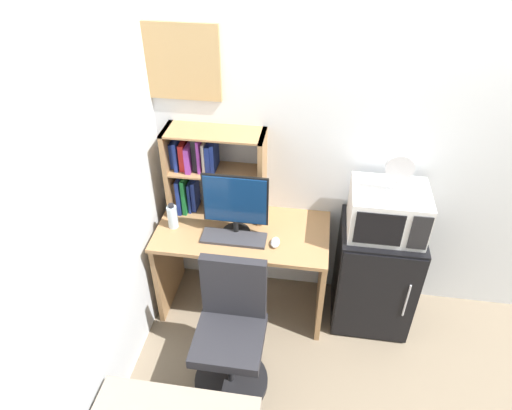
# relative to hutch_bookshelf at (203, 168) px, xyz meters

# --- Properties ---
(wall_back) EXTENTS (6.40, 0.04, 2.60)m
(wall_back) POSITION_rel_hutch_bookshelf_xyz_m (1.65, 0.13, 0.19)
(wall_back) COLOR silver
(wall_back) RESTS_ON ground_plane
(wall_left) EXTENTS (0.04, 4.40, 2.60)m
(wall_left) POSITION_rel_hutch_bookshelf_xyz_m (-0.37, -1.49, 0.19)
(wall_left) COLOR silver
(wall_left) RESTS_ON ground_plane
(desk) EXTENTS (1.21, 0.61, 0.75)m
(desk) POSITION_rel_hutch_bookshelf_xyz_m (0.31, -0.19, -0.59)
(desk) COLOR #997047
(desk) RESTS_ON ground_plane
(hutch_bookshelf) EXTENTS (0.68, 0.25, 0.66)m
(hutch_bookshelf) POSITION_rel_hutch_bookshelf_xyz_m (0.00, 0.00, 0.00)
(hutch_bookshelf) COLOR #997047
(hutch_bookshelf) RESTS_ON desk
(monitor) EXTENTS (0.44, 0.19, 0.47)m
(monitor) POSITION_rel_hutch_bookshelf_xyz_m (0.27, -0.23, -0.11)
(monitor) COLOR black
(monitor) RESTS_ON desk
(keyboard) EXTENTS (0.44, 0.16, 0.02)m
(keyboard) POSITION_rel_hutch_bookshelf_xyz_m (0.27, -0.30, -0.35)
(keyboard) COLOR #333338
(keyboard) RESTS_ON desk
(computer_mouse) EXTENTS (0.06, 0.10, 0.04)m
(computer_mouse) POSITION_rel_hutch_bookshelf_xyz_m (0.55, -0.31, -0.34)
(computer_mouse) COLOR silver
(computer_mouse) RESTS_ON desk
(water_bottle) EXTENTS (0.07, 0.07, 0.19)m
(water_bottle) POSITION_rel_hutch_bookshelf_xyz_m (-0.18, -0.23, -0.27)
(water_bottle) COLOR silver
(water_bottle) RESTS_ON desk
(mini_fridge) EXTENTS (0.55, 0.52, 0.84)m
(mini_fridge) POSITION_rel_hutch_bookshelf_xyz_m (1.26, -0.15, -0.69)
(mini_fridge) COLOR black
(mini_fridge) RESTS_ON ground_plane
(microwave) EXTENTS (0.49, 0.41, 0.31)m
(microwave) POSITION_rel_hutch_bookshelf_xyz_m (1.26, -0.15, -0.12)
(microwave) COLOR silver
(microwave) RESTS_ON mini_fridge
(desk_fan) EXTENTS (0.17, 0.11, 0.27)m
(desk_fan) POSITION_rel_hutch_bookshelf_xyz_m (1.28, -0.16, 0.19)
(desk_fan) COLOR silver
(desk_fan) RESTS_ON microwave
(desk_chair) EXTENTS (0.49, 0.49, 0.95)m
(desk_chair) POSITION_rel_hutch_bookshelf_xyz_m (0.34, -0.83, -0.70)
(desk_chair) COLOR black
(desk_chair) RESTS_ON ground_plane
(wall_corkboard) EXTENTS (0.60, 0.02, 0.49)m
(wall_corkboard) POSITION_rel_hutch_bookshelf_xyz_m (-0.16, 0.10, 0.70)
(wall_corkboard) COLOR tan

